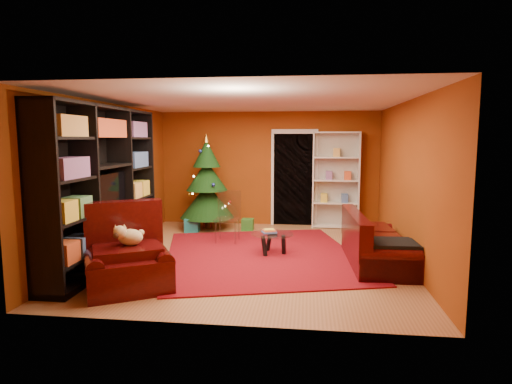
# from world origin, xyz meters

# --- Properties ---
(floor) EXTENTS (5.00, 5.50, 0.05)m
(floor) POSITION_xyz_m (0.00, 0.00, -0.03)
(floor) COLOR #99643D
(floor) RESTS_ON ground
(ceiling) EXTENTS (5.00, 5.50, 0.05)m
(ceiling) POSITION_xyz_m (0.00, 0.00, 2.62)
(ceiling) COLOR silver
(ceiling) RESTS_ON wall_back
(wall_back) EXTENTS (5.00, 0.05, 2.60)m
(wall_back) POSITION_xyz_m (0.00, 2.77, 1.30)
(wall_back) COLOR #883B10
(wall_back) RESTS_ON ground
(wall_left) EXTENTS (0.05, 5.50, 2.60)m
(wall_left) POSITION_xyz_m (-2.52, 0.00, 1.30)
(wall_left) COLOR #883B10
(wall_left) RESTS_ON ground
(wall_right) EXTENTS (0.05, 5.50, 2.60)m
(wall_right) POSITION_xyz_m (2.52, 0.00, 1.30)
(wall_right) COLOR #883B10
(wall_right) RESTS_ON ground
(doorway) EXTENTS (1.06, 0.60, 2.16)m
(doorway) POSITION_xyz_m (0.60, 2.73, 1.05)
(doorway) COLOR black
(doorway) RESTS_ON floor
(rug) EXTENTS (3.98, 4.35, 0.02)m
(rug) POSITION_xyz_m (0.13, 0.04, 0.01)
(rug) COLOR maroon
(rug) RESTS_ON floor
(media_unit) EXTENTS (0.52, 3.24, 2.48)m
(media_unit) POSITION_xyz_m (-2.27, -0.74, 1.24)
(media_unit) COLOR black
(media_unit) RESTS_ON floor
(christmas_tree) EXTENTS (1.20, 1.20, 2.11)m
(christmas_tree) POSITION_xyz_m (-1.29, 2.07, 1.02)
(christmas_tree) COLOR black
(christmas_tree) RESTS_ON floor
(gift_box_teal) EXTENTS (0.31, 0.31, 0.29)m
(gift_box_teal) POSITION_xyz_m (-1.54, 1.72, 0.15)
(gift_box_teal) COLOR teal
(gift_box_teal) RESTS_ON floor
(gift_box_green) EXTENTS (0.25, 0.25, 0.25)m
(gift_box_green) POSITION_xyz_m (-0.38, 2.03, 0.13)
(gift_box_green) COLOR #226820
(gift_box_green) RESTS_ON floor
(gift_box_red) EXTENTS (0.26, 0.26, 0.21)m
(gift_box_red) POSITION_xyz_m (-1.33, 2.27, 0.10)
(gift_box_red) COLOR maroon
(gift_box_red) RESTS_ON floor
(white_bookshelf) EXTENTS (1.03, 0.40, 2.20)m
(white_bookshelf) POSITION_xyz_m (1.53, 2.57, 1.07)
(white_bookshelf) COLOR white
(white_bookshelf) RESTS_ON floor
(armchair) EXTENTS (1.58, 1.58, 0.91)m
(armchair) POSITION_xyz_m (-1.46, -1.75, 0.45)
(armchair) COLOR black
(armchair) RESTS_ON rug
(dog) EXTENTS (0.50, 0.46, 0.30)m
(dog) POSITION_xyz_m (-1.44, -1.69, 0.68)
(dog) COLOR beige
(dog) RESTS_ON armchair
(sofa) EXTENTS (0.96, 1.98, 0.84)m
(sofa) POSITION_xyz_m (2.02, -0.24, 0.42)
(sofa) COLOR black
(sofa) RESTS_ON rug
(coffee_table) EXTENTS (0.95, 0.95, 0.46)m
(coffee_table) POSITION_xyz_m (0.32, 0.13, 0.19)
(coffee_table) COLOR gray
(coffee_table) RESTS_ON rug
(acrylic_chair) EXTENTS (0.47, 0.51, 0.90)m
(acrylic_chair) POSITION_xyz_m (-0.61, 0.88, 0.45)
(acrylic_chair) COLOR #66605B
(acrylic_chair) RESTS_ON rug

